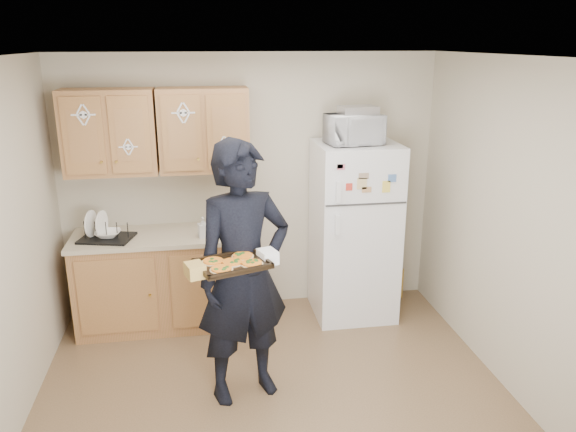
{
  "coord_description": "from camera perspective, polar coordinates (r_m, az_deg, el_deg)",
  "views": [
    {
      "loc": [
        -0.49,
        -3.49,
        2.6
      ],
      "look_at": [
        0.15,
        0.45,
        1.35
      ],
      "focal_mm": 35.0,
      "sensor_mm": 36.0,
      "label": 1
    }
  ],
  "objects": [
    {
      "name": "pizza_front_right",
      "position": [
        3.71,
        -3.69,
        -4.81
      ],
      "size": [
        0.15,
        0.15,
        0.02
      ],
      "primitive_type": "cylinder",
      "color": "#FE9E20",
      "rests_on": "baking_tray"
    },
    {
      "name": "base_cabinet",
      "position": [
        5.44,
        -12.31,
        -6.51
      ],
      "size": [
        1.6,
        0.6,
        0.86
      ],
      "primitive_type": "cube",
      "color": "olive",
      "rests_on": "floor"
    },
    {
      "name": "countertop",
      "position": [
        5.27,
        -12.62,
        -2.03
      ],
      "size": [
        1.64,
        0.64,
        0.04
      ],
      "primitive_type": "cube",
      "color": "#C0AC93",
      "rests_on": "base_cabinet"
    },
    {
      "name": "dish_rack",
      "position": [
        5.24,
        -18.0,
        -1.34
      ],
      "size": [
        0.51,
        0.43,
        0.18
      ],
      "primitive_type": "cube",
      "rotation": [
        0.0,
        0.0,
        -0.25
      ],
      "color": "black",
      "rests_on": "countertop"
    },
    {
      "name": "soap_bottle",
      "position": [
        5.09,
        -8.63,
        -1.16
      ],
      "size": [
        0.1,
        0.1,
        0.19
      ],
      "primitive_type": "imported",
      "rotation": [
        0.0,
        0.0,
        0.21
      ],
      "color": "white",
      "rests_on": "countertop"
    },
    {
      "name": "cereal_box",
      "position": [
        6.03,
        10.62,
        -6.72
      ],
      "size": [
        0.2,
        0.07,
        0.32
      ],
      "primitive_type": "cube",
      "color": "#EBC453",
      "rests_on": "floor"
    },
    {
      "name": "foil_pan",
      "position": [
        5.14,
        7.12,
        10.65
      ],
      "size": [
        0.35,
        0.26,
        0.07
      ],
      "primitive_type": "cube",
      "rotation": [
        0.0,
        0.0,
        0.1
      ],
      "color": "silver",
      "rests_on": "microwave"
    },
    {
      "name": "pizza_front_left",
      "position": [
        3.64,
        -6.78,
        -5.38
      ],
      "size": [
        0.15,
        0.15,
        0.02
      ],
      "primitive_type": "cylinder",
      "color": "#FE9E20",
      "rests_on": "baking_tray"
    },
    {
      "name": "wall_right",
      "position": [
        4.39,
        22.83,
        -1.91
      ],
      "size": [
        0.04,
        3.6,
        2.5
      ],
      "primitive_type": "cube",
      "color": "#B7AC94",
      "rests_on": "floor"
    },
    {
      "name": "pizza_back_left",
      "position": [
        3.77,
        -7.61,
        -4.57
      ],
      "size": [
        0.15,
        0.15,
        0.02
      ],
      "primitive_type": "cylinder",
      "color": "#FE9E20",
      "rests_on": "baking_tray"
    },
    {
      "name": "upper_cab_right",
      "position": [
        5.16,
        -8.54,
        8.63
      ],
      "size": [
        0.8,
        0.33,
        0.75
      ],
      "primitive_type": "cube",
      "color": "olive",
      "rests_on": "wall_back"
    },
    {
      "name": "person",
      "position": [
        4.09,
        -4.52,
        -5.91
      ],
      "size": [
        0.83,
        0.67,
        1.97
      ],
      "primitive_type": "imported",
      "rotation": [
        0.0,
        0.0,
        0.32
      ],
      "color": "black",
      "rests_on": "floor"
    },
    {
      "name": "microwave",
      "position": [
        5.12,
        6.71,
        8.74
      ],
      "size": [
        0.52,
        0.39,
        0.27
      ],
      "primitive_type": "imported",
      "rotation": [
        0.0,
        0.0,
        0.13
      ],
      "color": "white",
      "rests_on": "refrigerator"
    },
    {
      "name": "pizza_center",
      "position": [
        3.74,
        -5.67,
        -4.69
      ],
      "size": [
        0.15,
        0.15,
        0.02
      ],
      "primitive_type": "cylinder",
      "color": "#FE9E20",
      "rests_on": "baking_tray"
    },
    {
      "name": "bowl",
      "position": [
        5.25,
        -17.83,
        -1.73
      ],
      "size": [
        0.24,
        0.24,
        0.06
      ],
      "primitive_type": "imported",
      "rotation": [
        0.0,
        0.0,
        -0.07
      ],
      "color": "white",
      "rests_on": "dish_rack"
    },
    {
      "name": "pizza_back_right",
      "position": [
        3.84,
        -4.62,
        -4.04
      ],
      "size": [
        0.15,
        0.15,
        0.02
      ],
      "primitive_type": "cylinder",
      "color": "#FE9E20",
      "rests_on": "baking_tray"
    },
    {
      "name": "wall_front",
      "position": [
        2.22,
        5.83,
        -20.23
      ],
      "size": [
        3.6,
        0.04,
        2.5
      ],
      "primitive_type": "cube",
      "color": "#B7AC94",
      "rests_on": "floor"
    },
    {
      "name": "floor",
      "position": [
        4.38,
        -1.05,
        -18.98
      ],
      "size": [
        3.6,
        3.6,
        0.0
      ],
      "primitive_type": "plane",
      "color": "brown",
      "rests_on": "ground"
    },
    {
      "name": "baking_tray",
      "position": [
        3.74,
        -5.66,
        -4.94
      ],
      "size": [
        0.54,
        0.46,
        0.04
      ],
      "primitive_type": "cube",
      "rotation": [
        0.0,
        0.0,
        0.32
      ],
      "color": "black",
      "rests_on": "person"
    },
    {
      "name": "ceiling",
      "position": [
        3.52,
        -1.28,
        15.8
      ],
      "size": [
        3.6,
        3.6,
        0.0
      ],
      "primitive_type": "plane",
      "color": "silver",
      "rests_on": "wall_back"
    },
    {
      "name": "refrigerator",
      "position": [
        5.42,
        6.72,
        -1.52
      ],
      "size": [
        0.75,
        0.7,
        1.7
      ],
      "primitive_type": "cube",
      "color": "white",
      "rests_on": "floor"
    },
    {
      "name": "upper_cab_left",
      "position": [
        5.22,
        -17.67,
        8.1
      ],
      "size": [
        0.8,
        0.33,
        0.75
      ],
      "primitive_type": "cube",
      "color": "olive",
      "rests_on": "wall_back"
    },
    {
      "name": "wall_back",
      "position": [
        5.48,
        -3.81,
        3.16
      ],
      "size": [
        3.6,
        0.04,
        2.5
      ],
      "primitive_type": "cube",
      "color": "#B7AC94",
      "rests_on": "floor"
    }
  ]
}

